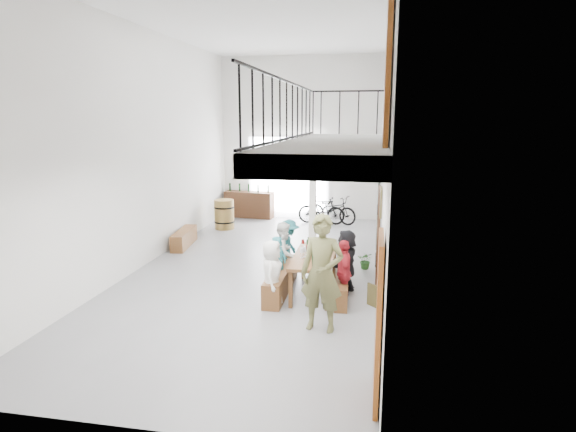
% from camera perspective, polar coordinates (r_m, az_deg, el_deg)
% --- Properties ---
extents(floor, '(12.00, 12.00, 0.00)m').
position_cam_1_polar(floor, '(11.32, -3.43, -6.20)').
color(floor, slate).
rests_on(floor, ground).
extents(room_walls, '(12.00, 12.00, 12.00)m').
position_cam_1_polar(room_walls, '(10.78, -3.66, 12.09)').
color(room_walls, white).
rests_on(room_walls, ground).
extents(gateway_portal, '(2.80, 0.08, 2.80)m').
position_cam_1_polar(gateway_portal, '(16.80, 0.03, 4.57)').
color(gateway_portal, white).
rests_on(gateway_portal, ground).
extents(right_wall_decor, '(0.07, 8.28, 5.07)m').
position_cam_1_polar(right_wall_decor, '(8.76, 10.82, 0.09)').
color(right_wall_decor, '#944016').
rests_on(right_wall_decor, ground).
extents(balcony, '(1.52, 5.62, 4.00)m').
position_cam_1_polar(balcony, '(7.38, 5.55, 7.68)').
color(balcony, silver).
rests_on(balcony, ground).
extents(tasting_table, '(0.82, 1.96, 0.79)m').
position_cam_1_polar(tasting_table, '(9.58, 3.14, -5.12)').
color(tasting_table, brown).
rests_on(tasting_table, ground).
extents(bench_inner, '(0.35, 2.11, 0.48)m').
position_cam_1_polar(bench_inner, '(9.78, -0.84, -7.60)').
color(bench_inner, brown).
rests_on(bench_inner, ground).
extents(bench_wall, '(0.34, 1.88, 0.43)m').
position_cam_1_polar(bench_wall, '(9.66, 6.40, -8.09)').
color(bench_wall, brown).
rests_on(bench_wall, ground).
extents(tableware, '(0.43, 1.13, 0.35)m').
position_cam_1_polar(tableware, '(9.56, 2.63, -3.74)').
color(tableware, black).
rests_on(tableware, tasting_table).
extents(side_bench, '(0.53, 1.58, 0.44)m').
position_cam_1_polar(side_bench, '(13.47, -12.21, -2.58)').
color(side_bench, brown).
rests_on(side_bench, ground).
extents(oak_barrel, '(0.63, 0.63, 0.93)m').
position_cam_1_polar(oak_barrel, '(15.27, -7.57, 0.20)').
color(oak_barrel, brown).
rests_on(oak_barrel, ground).
extents(serving_counter, '(1.76, 0.65, 0.91)m').
position_cam_1_polar(serving_counter, '(16.96, -4.64, 1.37)').
color(serving_counter, '#341B0D').
rests_on(serving_counter, ground).
extents(counter_bottles, '(1.47, 0.19, 0.28)m').
position_cam_1_polar(counter_bottles, '(16.87, -4.67, 3.35)').
color(counter_bottles, black).
rests_on(counter_bottles, serving_counter).
extents(guest_left_a, '(0.43, 0.64, 1.27)m').
position_cam_1_polar(guest_left_a, '(8.92, -1.94, -6.86)').
color(guest_left_a, white).
rests_on(guest_left_a, ground).
extents(guest_left_b, '(0.37, 0.48, 1.16)m').
position_cam_1_polar(guest_left_b, '(9.64, -1.07, -5.79)').
color(guest_left_b, '#25747D').
rests_on(guest_left_b, ground).
extents(guest_left_c, '(0.56, 0.69, 1.32)m').
position_cam_1_polar(guest_left_c, '(10.16, -0.46, -4.39)').
color(guest_left_c, white).
rests_on(guest_left_c, ground).
extents(guest_left_d, '(0.54, 0.86, 1.27)m').
position_cam_1_polar(guest_left_d, '(10.64, 0.09, -3.79)').
color(guest_left_d, '#25747D').
rests_on(guest_left_d, ground).
extents(guest_right_a, '(0.41, 0.77, 1.24)m').
position_cam_1_polar(guest_right_a, '(9.11, 6.61, -6.64)').
color(guest_right_a, '#A71C25').
rests_on(guest_right_a, ground).
extents(guest_right_b, '(0.73, 1.27, 1.30)m').
position_cam_1_polar(guest_right_b, '(9.65, 6.91, -5.40)').
color(guest_right_b, black).
rests_on(guest_right_b, ground).
extents(guest_right_c, '(0.40, 0.55, 1.04)m').
position_cam_1_polar(guest_right_c, '(10.17, 6.60, -5.27)').
color(guest_right_c, white).
rests_on(guest_right_c, ground).
extents(host_standing, '(0.77, 0.57, 1.95)m').
position_cam_1_polar(host_standing, '(7.90, 4.05, -6.78)').
color(host_standing, brown).
rests_on(host_standing, ground).
extents(potted_plant, '(0.41, 0.37, 0.41)m').
position_cam_1_polar(potted_plant, '(11.35, 9.22, -5.22)').
color(potted_plant, '#1A501A').
rests_on(potted_plant, ground).
extents(bicycle_near, '(1.87, 1.25, 0.93)m').
position_cam_1_polar(bicycle_near, '(16.00, 5.22, 0.78)').
color(bicycle_near, black).
rests_on(bicycle_near, ground).
extents(bicycle_far, '(1.61, 0.61, 0.94)m').
position_cam_1_polar(bicycle_far, '(15.85, 3.97, 0.71)').
color(bicycle_far, black).
rests_on(bicycle_far, ground).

